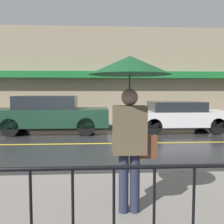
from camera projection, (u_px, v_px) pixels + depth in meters
name	position (u px, v px, depth m)	size (l,w,h in m)	color
ground_plane	(75.00, 144.00, 8.59)	(80.00, 80.00, 0.00)	#262628
sidewalk_near	(44.00, 217.00, 3.47)	(28.00, 3.17, 0.12)	slate
sidewalk_far	(82.00, 124.00, 13.19)	(28.00, 2.14, 0.12)	slate
lane_marking	(75.00, 144.00, 8.59)	(25.20, 0.12, 0.01)	gold
building_storefront	(83.00, 75.00, 14.17)	(28.00, 0.85, 5.19)	gray
railing_foreground	(10.00, 213.00, 2.09)	(12.00, 0.04, 1.00)	black
pedestrian	(130.00, 88.00, 3.35)	(1.06, 1.06, 2.05)	#23283D
car_dark_green	(50.00, 114.00, 10.81)	(4.65, 1.82, 1.54)	#193828
car_white	(179.00, 116.00, 11.15)	(4.16, 1.80, 1.29)	silver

